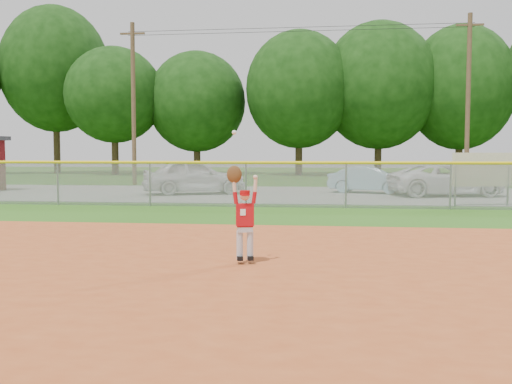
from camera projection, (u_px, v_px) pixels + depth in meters
ground at (162, 265)px, 9.33m from camera, size 120.00×120.00×0.00m
clay_infield at (85, 316)px, 6.35m from camera, size 24.00×16.00×0.04m
parking_strip at (265, 194)px, 25.17m from camera, size 44.00×10.00×0.03m
car_white_a at (194, 177)px, 24.79m from camera, size 4.81×3.33×1.52m
car_blue at (369, 180)px, 25.41m from camera, size 3.78×2.28×1.18m
car_white_b at (447, 180)px, 23.66m from camera, size 5.11×3.15×1.32m
sponsor_sign at (482, 171)px, 19.28m from camera, size 2.04×0.41×1.83m
outfield_fence at (246, 181)px, 19.17m from camera, size 40.06×0.10×1.55m
power_lines at (295, 100)px, 30.67m from camera, size 19.40×0.24×9.00m
tree_line at (305, 82)px, 46.22m from camera, size 62.37×13.00×14.43m
ballplayer at (243, 213)px, 9.22m from camera, size 0.51×0.26×2.10m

